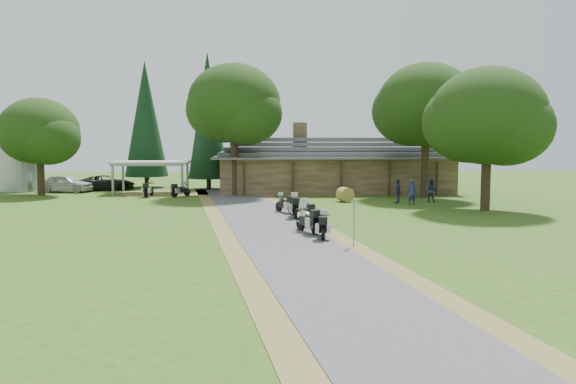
{
  "coord_description": "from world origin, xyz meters",
  "views": [
    {
      "loc": [
        -1.11,
        -26.24,
        4.35
      ],
      "look_at": [
        0.74,
        5.11,
        1.6
      ],
      "focal_mm": 35.0,
      "sensor_mm": 36.0,
      "label": 1
    }
  ],
  "objects": [
    {
      "name": "cedar_near",
      "position": [
        -5.49,
        27.14,
        6.43
      ],
      "size": [
        3.84,
        3.84,
        12.87
      ],
      "primitive_type": "cone",
      "color": "black",
      "rests_on": "ground"
    },
    {
      "name": "driveway",
      "position": [
        -0.5,
        4.0,
        0.0
      ],
      "size": [
        51.95,
        51.95,
        0.0
      ],
      "primitive_type": "plane",
      "rotation": [
        0.0,
        0.0,
        0.14
      ],
      "color": "#444446",
      "rests_on": "ground"
    },
    {
      "name": "oak_lodge_left",
      "position": [
        -2.79,
        20.21,
        6.13
      ],
      "size": [
        7.61,
        7.61,
        12.27
      ],
      "primitive_type": null,
      "color": "black",
      "rests_on": "ground"
    },
    {
      "name": "car_dark_suv",
      "position": [
        -14.75,
        26.16,
        1.04
      ],
      "size": [
        4.05,
        5.9,
        2.08
      ],
      "primitive_type": "imported",
      "rotation": [
        0.0,
        0.0,
        1.92
      ],
      "color": "black",
      "rests_on": "ground"
    },
    {
      "name": "person_c",
      "position": [
        9.21,
        13.58,
        1.03
      ],
      "size": [
        0.6,
        0.69,
        2.05
      ],
      "primitive_type": "imported",
      "rotation": [
        0.0,
        0.0,
        4.35
      ],
      "color": "navy",
      "rests_on": "ground"
    },
    {
      "name": "ground",
      "position": [
        0.0,
        0.0,
        0.0
      ],
      "size": [
        120.0,
        120.0,
        0.0
      ],
      "primitive_type": "plane",
      "color": "#2E4B15",
      "rests_on": "ground"
    },
    {
      "name": "motorcycle_carport_b",
      "position": [
        -7.13,
        19.5,
        0.61
      ],
      "size": [
        1.56,
        1.76,
        1.22
      ],
      "primitive_type": null,
      "rotation": [
        0.0,
        0.0,
        0.9
      ],
      "color": "slate",
      "rests_on": "ground"
    },
    {
      "name": "lodge",
      "position": [
        6.0,
        24.0,
        2.45
      ],
      "size": [
        21.4,
        9.4,
        4.9
      ],
      "primitive_type": null,
      "color": "brown",
      "rests_on": "ground"
    },
    {
      "name": "motorcycle_row_d",
      "position": [
        1.22,
        6.25,
        0.7
      ],
      "size": [
        0.7,
        2.05,
        1.4
      ],
      "primitive_type": null,
      "rotation": [
        0.0,
        0.0,
        1.56
      ],
      "color": "#DD4013",
      "rests_on": "ground"
    },
    {
      "name": "oak_driveway",
      "position": [
        13.75,
        9.01,
        4.91
      ],
      "size": [
        7.37,
        7.37,
        9.82
      ],
      "primitive_type": null,
      "color": "black",
      "rests_on": "ground"
    },
    {
      "name": "hay_bale",
      "position": [
        5.56,
        14.85,
        0.54
      ],
      "size": [
        1.32,
        1.26,
        1.07
      ],
      "primitive_type": "cylinder",
      "rotation": [
        1.57,
        0.0,
        0.31
      ],
      "color": "olive",
      "rests_on": "ground"
    },
    {
      "name": "carport",
      "position": [
        -10.11,
        23.12,
        1.38
      ],
      "size": [
        6.41,
        4.29,
        2.77
      ],
      "primitive_type": null,
      "rotation": [
        0.0,
        0.0,
        -0.0
      ],
      "color": "silver",
      "rests_on": "ground"
    },
    {
      "name": "motorcycle_row_b",
      "position": [
        1.44,
        0.49,
        0.69
      ],
      "size": [
        1.36,
        2.12,
        1.38
      ],
      "primitive_type": null,
      "rotation": [
        0.0,
        0.0,
        1.95
      ],
      "color": "#ABAEB4",
      "rests_on": "ground"
    },
    {
      "name": "oak_lodge_right",
      "position": [
        12.45,
        17.78,
        5.95
      ],
      "size": [
        7.8,
        7.8,
        11.9
      ],
      "primitive_type": null,
      "color": "black",
      "rests_on": "ground"
    },
    {
      "name": "sign_post",
      "position": [
        3.01,
        -3.22,
        1.01
      ],
      "size": [
        0.36,
        0.06,
        2.02
      ],
      "primitive_type": null,
      "color": "gray",
      "rests_on": "ground"
    },
    {
      "name": "motorcycle_row_e",
      "position": [
        0.74,
        8.45,
        0.61
      ],
      "size": [
        1.4,
        1.85,
        1.23
      ],
      "primitive_type": null,
      "rotation": [
        0.0,
        0.0,
        2.09
      ],
      "color": "black",
      "rests_on": "ground"
    },
    {
      "name": "person_b",
      "position": [
        11.79,
        14.1,
        1.03
      ],
      "size": [
        0.72,
        0.69,
        2.05
      ],
      "primitive_type": "imported",
      "rotation": [
        0.0,
        0.0,
        2.49
      ],
      "color": "navy",
      "rests_on": "ground"
    },
    {
      "name": "motorcycle_row_c",
      "position": [
        1.64,
        3.36,
        0.67
      ],
      "size": [
        0.94,
        2.04,
        1.34
      ],
      "primitive_type": null,
      "rotation": [
        0.0,
        0.0,
        1.73
      ],
      "color": "yellow",
      "rests_on": "ground"
    },
    {
      "name": "person_a",
      "position": [
        9.87,
        12.38,
        1.08
      ],
      "size": [
        0.68,
        0.54,
        2.16
      ],
      "primitive_type": "imported",
      "rotation": [
        0.0,
        0.0,
        3.31
      ],
      "color": "navy",
      "rests_on": "ground"
    },
    {
      "name": "silo",
      "position": [
        -22.5,
        25.88,
        3.57
      ],
      "size": [
        3.72,
        3.72,
        7.13
      ],
      "primitive_type": "cylinder",
      "rotation": [
        0.0,
        0.0,
        0.06
      ],
      "color": "gray",
      "rests_on": "ground"
    },
    {
      "name": "oak_silo",
      "position": [
        -18.96,
        21.59,
        4.31
      ],
      "size": [
        6.46,
        6.46,
        8.61
      ],
      "primitive_type": null,
      "color": "black",
      "rests_on": "ground"
    },
    {
      "name": "motorcycle_carport_a",
      "position": [
        -9.73,
        19.7,
        0.65
      ],
      "size": [
        0.84,
        1.95,
        1.3
      ],
      "primitive_type": null,
      "rotation": [
        0.0,
        0.0,
        1.45
      ],
      "color": "gold",
      "rests_on": "ground"
    },
    {
      "name": "cedar_far",
      "position": [
        -11.71,
        29.39,
        6.15
      ],
      "size": [
        4.16,
        4.16,
        12.3
      ],
      "primitive_type": "cone",
      "color": "black",
      "rests_on": "ground"
    },
    {
      "name": "motorcycle_row_a",
      "position": [
        2.01,
        -1.01,
        0.62
      ],
      "size": [
        0.84,
        1.86,
        1.23
      ],
      "primitive_type": null,
      "rotation": [
        0.0,
        0.0,
        1.42
      ],
      "color": "navy",
      "rests_on": "ground"
    },
    {
      "name": "car_white_sedan",
      "position": [
        -17.87,
        24.35,
        1.0
      ],
      "size": [
        3.78,
        6.41,
        2.0
      ],
      "primitive_type": "imported",
      "rotation": [
        0.0,
        0.0,
        1.35
      ],
      "color": "silver",
      "rests_on": "ground"
    }
  ]
}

